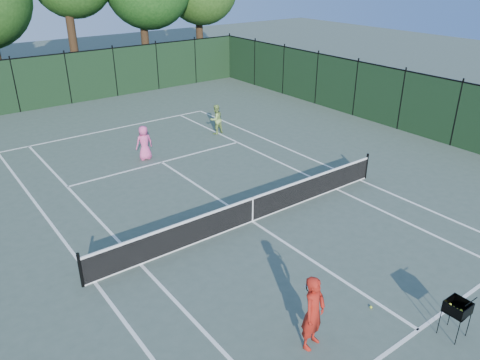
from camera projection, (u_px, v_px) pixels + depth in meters
ground at (252, 221)px, 15.74m from camera, size 90.00×90.00×0.00m
sideline_doubles_left at (95, 282)px, 12.77m from camera, size 0.10×23.77×0.01m
sideline_doubles_right at (360, 180)px, 18.72m from camera, size 0.10×23.77×0.01m
sideline_singles_left at (140, 264)px, 13.51m from camera, size 0.10×23.77×0.01m
sideline_singles_right at (336, 189)px, 17.97m from camera, size 0.10×23.77×0.01m
baseline_far at (111, 129)px, 24.36m from camera, size 10.97×0.10×0.01m
service_line_near at (419, 330)px, 11.10m from camera, size 8.23×0.10×0.01m
service_line_far at (162, 162)px, 20.38m from camera, size 8.23×0.10×0.01m
center_service_line at (252, 221)px, 15.74m from camera, size 0.10×12.80×0.01m
tennis_net at (252, 209)px, 15.54m from camera, size 11.69×0.09×1.06m
fence_far at (68, 79)px, 28.15m from camera, size 24.00×0.05×3.00m
fence_right at (456, 115)px, 21.62m from camera, size 0.05×36.00×3.00m
coach at (314, 313)px, 10.30m from camera, size 0.87×0.81×1.84m
player_pink at (144, 143)px, 20.38m from camera, size 0.77×0.52×1.53m
player_green at (216, 119)px, 23.48m from camera, size 0.78×0.64×1.49m
ball_hopper at (458, 308)px, 10.63m from camera, size 0.52×0.52×0.95m
loose_ball_midcourt at (371, 307)px, 11.79m from camera, size 0.07×0.07×0.07m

